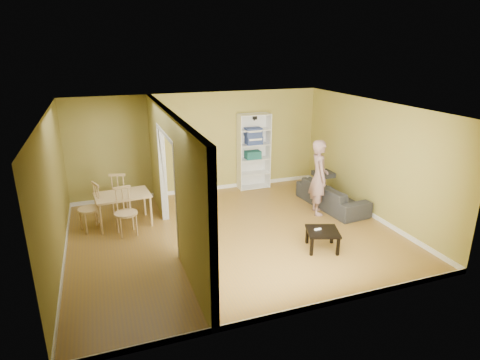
% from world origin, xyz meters
% --- Properties ---
extents(room_shell, '(6.50, 6.50, 6.50)m').
position_xyz_m(room_shell, '(0.00, 0.00, 1.30)').
color(room_shell, olive).
rests_on(room_shell, ground).
extents(partition, '(0.22, 5.50, 2.60)m').
position_xyz_m(partition, '(-1.20, 0.00, 1.30)').
color(partition, '#A18F41').
rests_on(partition, ground).
extents(wall_speaker, '(0.10, 0.10, 0.10)m').
position_xyz_m(wall_speaker, '(1.50, 2.69, 1.90)').
color(wall_speaker, black).
rests_on(wall_speaker, room_shell).
extents(sofa, '(2.05, 1.04, 0.75)m').
position_xyz_m(sofa, '(2.70, 0.64, 0.38)').
color(sofa, black).
rests_on(sofa, ground).
extents(person, '(0.87, 0.76, 2.03)m').
position_xyz_m(person, '(2.18, 0.42, 1.02)').
color(person, slate).
rests_on(person, ground).
extents(bookshelf, '(0.85, 0.37, 2.02)m').
position_xyz_m(bookshelf, '(1.43, 2.61, 1.01)').
color(bookshelf, white).
rests_on(bookshelf, ground).
extents(paper_box_teal, '(0.40, 0.26, 0.21)m').
position_xyz_m(paper_box_teal, '(1.41, 2.56, 0.93)').
color(paper_box_teal, '#0B705D').
rests_on(paper_box_teal, bookshelf).
extents(paper_box_navy_b, '(0.42, 0.28, 0.22)m').
position_xyz_m(paper_box_navy_b, '(1.43, 2.56, 1.33)').
color(paper_box_navy_b, navy).
rests_on(paper_box_navy_b, bookshelf).
extents(paper_box_navy_c, '(0.43, 0.28, 0.22)m').
position_xyz_m(paper_box_navy_c, '(1.41, 2.56, 1.55)').
color(paper_box_navy_c, navy).
rests_on(paper_box_navy_c, bookshelf).
extents(coffee_table, '(0.59, 0.59, 0.39)m').
position_xyz_m(coffee_table, '(1.38, -1.15, 0.33)').
color(coffee_table, black).
rests_on(coffee_table, ground).
extents(game_controller, '(0.13, 0.04, 0.03)m').
position_xyz_m(game_controller, '(1.30, -1.10, 0.40)').
color(game_controller, white).
rests_on(game_controller, coffee_table).
extents(dining_table, '(1.12, 0.75, 0.70)m').
position_xyz_m(dining_table, '(-2.08, 1.27, 0.62)').
color(dining_table, tan).
rests_on(dining_table, ground).
extents(chair_left, '(0.59, 0.59, 1.01)m').
position_xyz_m(chair_left, '(-2.77, 1.22, 0.50)').
color(chair_left, tan).
rests_on(chair_left, ground).
extents(chair_near, '(0.52, 0.52, 1.00)m').
position_xyz_m(chair_near, '(-2.07, 0.74, 0.50)').
color(chair_near, '#DAB48C').
rests_on(chair_near, ground).
extents(chair_far, '(0.57, 0.57, 1.01)m').
position_xyz_m(chair_far, '(-2.09, 1.95, 0.51)').
color(chair_far, tan).
rests_on(chair_far, ground).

